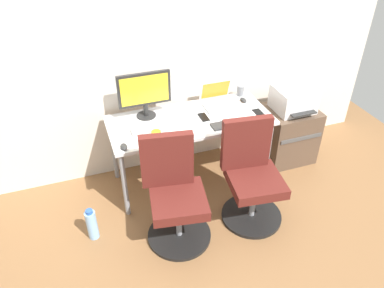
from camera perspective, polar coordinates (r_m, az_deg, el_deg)
ground_plane at (r=3.87m, az=-0.25°, el=-5.19°), size 5.28×5.28×0.00m
back_wall at (r=3.55m, az=-2.55°, el=15.24°), size 4.40×0.04×2.60m
desk at (r=3.49m, az=-0.27°, el=2.86°), size 1.50×0.65×0.71m
office_chair_left at (r=3.06m, az=-2.63°, el=-7.77°), size 0.54×0.54×0.94m
office_chair_right at (r=3.27m, az=8.99°, el=-4.94°), size 0.54×0.54×0.94m
side_cabinet at (r=4.12m, az=14.28°, el=1.54°), size 0.52×0.48×0.59m
printer at (r=3.92m, az=15.15°, el=6.60°), size 0.38×0.40×0.24m
water_bottle_on_floor at (r=3.32m, az=-14.94°, el=-11.69°), size 0.09×0.09×0.31m
desktop_monitor at (r=3.40m, az=-7.22°, el=7.84°), size 0.48×0.18×0.43m
open_laptop at (r=3.68m, az=4.00°, el=6.78°), size 0.31×0.28×0.22m
keyboard_by_monitor at (r=3.31m, az=-6.31°, el=2.25°), size 0.34×0.12×0.02m
keyboard_by_laptop at (r=3.38m, az=5.77°, el=3.03°), size 0.34×0.12×0.02m
mouse_by_monitor at (r=3.77m, az=7.80°, el=6.62°), size 0.06×0.10×0.03m
mouse_by_laptop at (r=3.11m, az=-10.28°, el=-0.41°), size 0.06×0.10×0.03m
coffee_mug at (r=3.15m, az=-5.44°, el=1.21°), size 0.08×0.08×0.09m
pen_cup at (r=3.86m, az=7.35°, el=8.01°), size 0.07×0.07×0.10m
phone_near_monitor at (r=3.59m, az=10.10°, el=4.67°), size 0.07×0.14×0.01m
phone_near_laptop at (r=3.47m, az=1.77°, el=4.10°), size 0.07×0.14×0.01m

